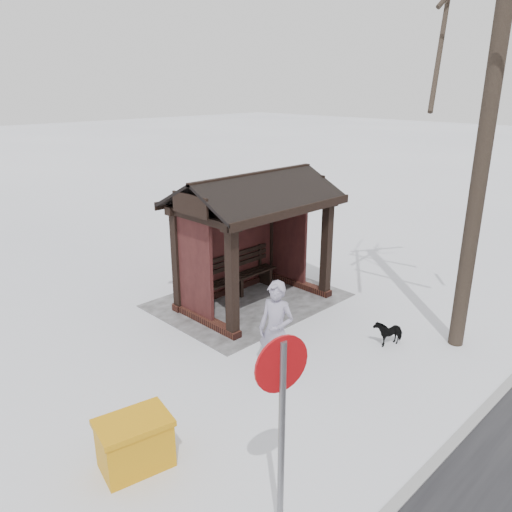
% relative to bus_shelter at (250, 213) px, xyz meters
% --- Properties ---
extents(ground, '(120.00, 120.00, 0.00)m').
position_rel_bus_shelter_xyz_m(ground, '(0.00, 0.16, -2.17)').
color(ground, white).
rests_on(ground, ground).
extents(kerb, '(120.00, 0.15, 0.06)m').
position_rel_bus_shelter_xyz_m(kerb, '(0.00, 5.66, -2.16)').
color(kerb, gray).
rests_on(kerb, ground).
extents(trampled_patch, '(4.20, 3.20, 0.02)m').
position_rel_bus_shelter_xyz_m(trampled_patch, '(0.00, -0.04, -2.16)').
color(trampled_patch, '#939398').
rests_on(trampled_patch, ground).
extents(bus_shelter, '(3.60, 2.40, 3.09)m').
position_rel_bus_shelter_xyz_m(bus_shelter, '(0.00, 0.00, 0.00)').
color(bus_shelter, '#371814').
rests_on(bus_shelter, ground).
extents(tree_near, '(3.42, 3.42, 9.03)m').
position_rel_bus_shelter_xyz_m(tree_near, '(-1.50, 4.36, 3.99)').
color(tree_near, black).
rests_on(tree_near, ground).
extents(pedestrian, '(0.59, 0.74, 1.77)m').
position_rel_bus_shelter_xyz_m(pedestrian, '(1.89, 2.62, -1.28)').
color(pedestrian, '#948EA7').
rests_on(pedestrian, ground).
extents(dog, '(0.66, 0.44, 0.51)m').
position_rel_bus_shelter_xyz_m(dog, '(-0.54, 3.41, -1.91)').
color(dog, black).
rests_on(dog, ground).
extents(grit_bin, '(1.07, 0.83, 0.73)m').
position_rel_bus_shelter_xyz_m(grit_bin, '(4.86, 2.84, -1.79)').
color(grit_bin, '#C9850B').
rests_on(grit_bin, ground).
extents(road_sign, '(0.63, 0.18, 2.52)m').
position_rel_bus_shelter_xyz_m(road_sign, '(4.24, 4.89, -0.37)').
color(road_sign, slate).
rests_on(road_sign, ground).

